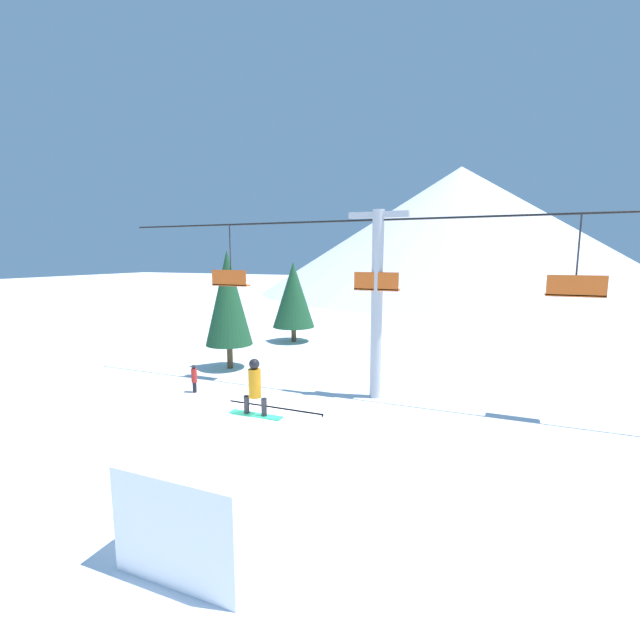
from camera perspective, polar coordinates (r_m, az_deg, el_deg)
ground_plane at (r=11.57m, az=-12.04°, el=-21.95°), size 220.00×220.00×0.00m
mountain_ridge at (r=72.98m, az=18.01°, el=11.28°), size 62.66×62.66×19.62m
snow_ramp at (r=9.98m, az=-11.52°, el=-20.41°), size 2.62×3.89×2.06m
snowboarder at (r=10.34m, az=-8.69°, el=-8.83°), size 1.36×0.30×1.39m
chairlift at (r=17.35m, az=7.59°, el=3.87°), size 24.42×0.46×7.63m
pine_tree_near at (r=22.43m, az=-12.16°, el=2.87°), size 2.41×2.41×6.13m
pine_tree_far at (r=29.03m, az=-3.56°, el=3.37°), size 2.85×2.85×5.43m
distant_skier at (r=19.28m, az=-16.43°, el=-7.35°), size 0.24×0.24×1.23m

